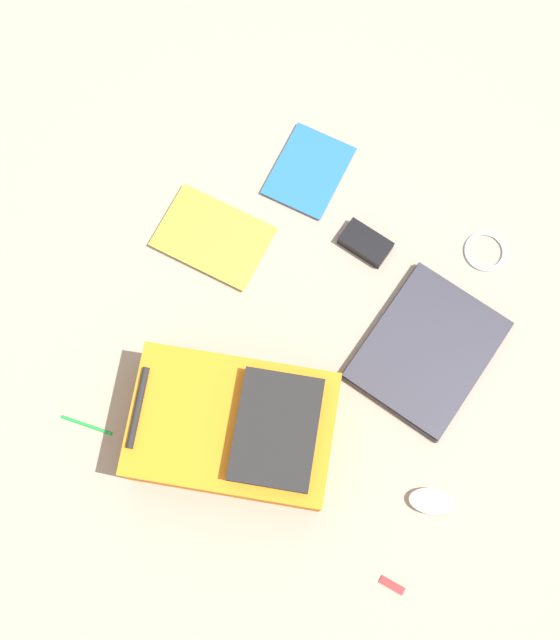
# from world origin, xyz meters

# --- Properties ---
(ground_plane) EXTENTS (3.50, 3.50, 0.00)m
(ground_plane) POSITION_xyz_m (0.00, 0.00, 0.00)
(ground_plane) COLOR gray
(backpack) EXTENTS (0.42, 0.52, 0.21)m
(backpack) POSITION_xyz_m (-0.28, 0.00, 0.09)
(backpack) COLOR orange
(backpack) RESTS_ON ground_plane
(laptop) EXTENTS (0.39, 0.33, 0.03)m
(laptop) POSITION_xyz_m (0.11, -0.32, 0.02)
(laptop) COLOR #24242C
(laptop) RESTS_ON ground_plane
(book_manual) EXTENTS (0.19, 0.28, 0.02)m
(book_manual) POSITION_xyz_m (0.14, 0.29, 0.01)
(book_manual) COLOR silver
(book_manual) RESTS_ON ground_plane
(book_comic) EXTENTS (0.23, 0.17, 0.01)m
(book_comic) POSITION_xyz_m (0.42, 0.15, 0.01)
(book_comic) COLOR silver
(book_comic) RESTS_ON ground_plane
(computer_mouse) EXTENTS (0.09, 0.12, 0.03)m
(computer_mouse) POSITION_xyz_m (-0.22, -0.48, 0.02)
(computer_mouse) COLOR silver
(computer_mouse) RESTS_ON ground_plane
(cable_coil) EXTENTS (0.11, 0.11, 0.01)m
(cable_coil) POSITION_xyz_m (0.42, -0.35, 0.01)
(cable_coil) COLOR silver
(cable_coil) RESTS_ON ground_plane
(power_brick) EXTENTS (0.09, 0.14, 0.03)m
(power_brick) POSITION_xyz_m (0.30, -0.07, 0.02)
(power_brick) COLOR black
(power_brick) RESTS_ON ground_plane
(pen_black) EXTENTS (0.03, 0.13, 0.01)m
(pen_black) POSITION_xyz_m (-0.42, 0.34, 0.00)
(pen_black) COLOR #198C33
(pen_black) RESTS_ON ground_plane
(usb_stick) EXTENTS (0.02, 0.06, 0.01)m
(usb_stick) POSITION_xyz_m (-0.43, -0.47, 0.00)
(usb_stick) COLOR #B21919
(usb_stick) RESTS_ON ground_plane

